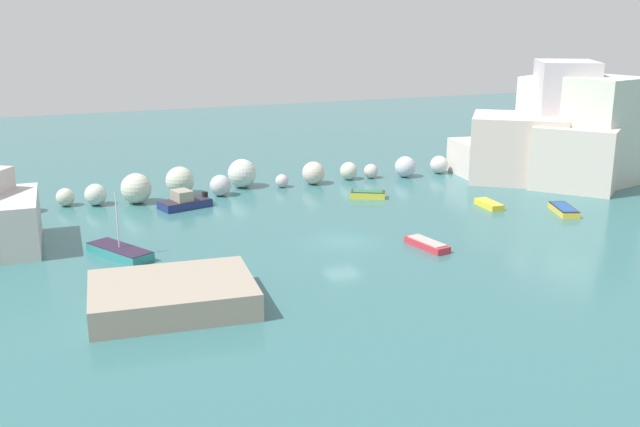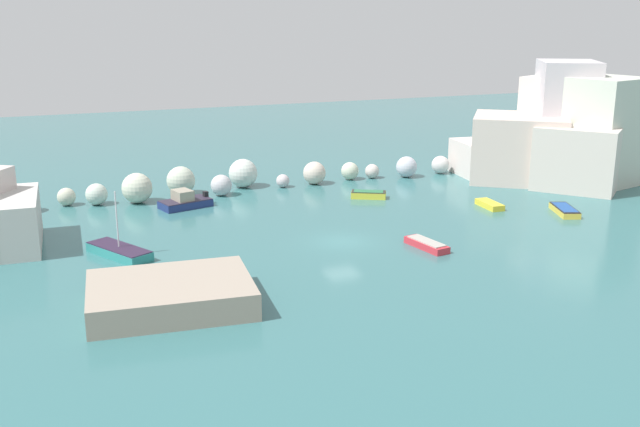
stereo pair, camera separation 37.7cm
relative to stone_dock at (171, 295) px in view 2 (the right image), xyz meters
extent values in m
plane|color=#356B6E|center=(13.95, 7.79, -0.79)|extent=(160.00, 160.00, 0.00)
cube|color=beige|center=(48.48, 25.93, 0.59)|extent=(10.63, 9.97, 2.76)
cube|color=silver|center=(43.51, 20.11, 5.00)|extent=(8.21, 8.80, 11.58)
cube|color=beige|center=(44.74, 22.72, 4.17)|extent=(9.72, 7.96, 9.91)
cube|color=beige|center=(44.61, 16.57, 4.35)|extent=(8.25, 8.72, 10.28)
cube|color=beige|center=(37.87, 23.10, 0.95)|extent=(8.77, 7.20, 3.48)
cube|color=beige|center=(41.99, 15.73, 2.19)|extent=(11.05, 10.94, 5.96)
cube|color=beige|center=(38.26, 20.09, 2.44)|extent=(11.74, 11.50, 6.46)
cube|color=beige|center=(49.72, 21.07, 2.35)|extent=(8.42, 8.66, 6.28)
cube|color=beige|center=(48.33, 25.42, 1.18)|extent=(5.06, 6.08, 3.93)
sphere|color=beige|center=(-7.88, 25.17, 0.30)|extent=(2.17, 2.17, 2.17)
sphere|color=beige|center=(-4.21, 26.11, -0.01)|extent=(1.57, 1.57, 1.57)
sphere|color=silver|center=(-1.75, 25.43, 0.15)|extent=(1.89, 1.89, 1.89)
sphere|color=beige|center=(1.65, 24.82, 0.54)|extent=(2.67, 2.67, 2.67)
sphere|color=beige|center=(5.84, 26.51, 0.51)|extent=(2.60, 2.60, 2.60)
sphere|color=silver|center=(9.17, 24.69, 0.18)|extent=(1.93, 1.93, 1.93)
sphere|color=silver|center=(11.94, 27.15, 0.58)|extent=(2.73, 2.73, 2.73)
sphere|color=beige|center=(15.44, 25.72, -0.16)|extent=(1.27, 1.27, 1.27)
sphere|color=beige|center=(18.76, 25.89, 0.31)|extent=(2.21, 2.21, 2.21)
sphere|color=beige|center=(22.78, 26.45, 0.09)|extent=(1.76, 1.76, 1.76)
sphere|color=beige|center=(25.13, 26.21, -0.07)|extent=(1.43, 1.43, 1.43)
sphere|color=silver|center=(28.59, 25.36, 0.27)|extent=(2.12, 2.12, 2.12)
sphere|color=silver|center=(32.68, 25.60, 0.13)|extent=(1.84, 1.84, 1.84)
cube|color=#A19281|center=(0.00, 0.00, 0.00)|extent=(9.71, 7.62, 1.58)
sphere|color=gold|center=(7.18, 22.24, -0.47)|extent=(0.64, 0.64, 0.64)
cube|color=teal|center=(-1.64, 10.40, -0.47)|extent=(4.13, 5.59, 0.63)
cube|color=#2D1E36|center=(-1.64, 10.40, -0.13)|extent=(4.04, 5.47, 0.06)
cylinder|color=silver|center=(-1.64, 10.40, 1.82)|extent=(0.10, 0.10, 3.96)
cube|color=navy|center=(5.25, 21.73, -0.48)|extent=(4.67, 3.27, 0.62)
cube|color=#2B2435|center=(5.25, 21.73, -0.14)|extent=(4.58, 3.20, 0.06)
cube|color=#9E937F|center=(5.02, 21.67, 0.30)|extent=(1.80, 2.13, 0.94)
cube|color=black|center=(7.14, 22.25, 0.08)|extent=(0.46, 0.52, 0.50)
cube|color=gold|center=(34.28, 8.12, -0.55)|extent=(2.69, 4.07, 0.48)
cube|color=black|center=(34.28, 8.12, -0.28)|extent=(2.63, 3.98, 0.06)
cube|color=#234C93|center=(34.28, 8.12, -0.27)|extent=(2.28, 3.46, 0.08)
cube|color=#CC303B|center=(18.95, 4.21, -0.55)|extent=(1.81, 3.90, 0.48)
cube|color=#ADA89E|center=(18.95, 4.21, -0.27)|extent=(1.54, 3.31, 0.08)
cube|color=gold|center=(21.28, 18.87, -0.50)|extent=(3.34, 2.59, 0.57)
cube|color=#2D2D25|center=(21.28, 18.87, -0.19)|extent=(3.27, 2.54, 0.06)
cube|color=#2D7047|center=(21.28, 18.87, -0.18)|extent=(2.84, 2.20, 0.08)
cube|color=gray|center=(2.69, -1.64, -0.48)|extent=(3.95, 1.48, 0.63)
cube|color=#318654|center=(-1.99, 1.19, -0.52)|extent=(3.22, 2.50, 0.53)
cube|color=#321C35|center=(-1.99, 1.19, -0.23)|extent=(3.16, 2.45, 0.06)
cube|color=yellow|center=(29.58, 12.06, -0.54)|extent=(1.34, 3.09, 0.50)
camera|label=1|loc=(-6.71, -39.05, 15.49)|focal=41.14mm
camera|label=2|loc=(-6.36, -39.19, 15.49)|focal=41.14mm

